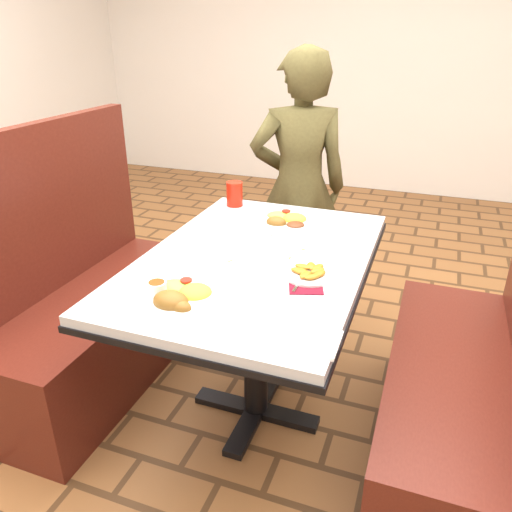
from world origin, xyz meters
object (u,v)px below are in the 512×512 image
(diner_person, at_px, (298,189))
(near_dinner_plate, at_px, (180,293))
(booth_bench_left, at_px, (93,314))
(dining_table, at_px, (256,279))
(plantain_plate, at_px, (309,273))
(booth_bench_right, at_px, (465,395))
(far_dinner_plate, at_px, (286,218))
(red_tumbler, at_px, (235,194))

(diner_person, distance_m, near_dinner_plate, 1.34)
(near_dinner_plate, bearing_deg, booth_bench_left, 150.36)
(dining_table, height_order, plantain_plate, plantain_plate)
(booth_bench_left, bearing_deg, booth_bench_right, 0.00)
(far_dinner_plate, relative_size, red_tumbler, 2.26)
(far_dinner_plate, bearing_deg, diner_person, 100.64)
(near_dinner_plate, bearing_deg, booth_bench_right, 23.51)
(far_dinner_plate, xyz_separation_m, red_tumbler, (-0.30, 0.15, 0.03))
(dining_table, bearing_deg, diner_person, 96.23)
(dining_table, xyz_separation_m, near_dinner_plate, (-0.11, -0.39, 0.12))
(booth_bench_right, height_order, red_tumbler, booth_bench_right)
(near_dinner_plate, bearing_deg, far_dinner_plate, 81.42)
(dining_table, bearing_deg, booth_bench_right, 0.00)
(dining_table, distance_m, booth_bench_left, 0.86)
(booth_bench_left, xyz_separation_m, plantain_plate, (1.03, -0.09, 0.43))
(far_dinner_plate, height_order, plantain_plate, far_dinner_plate)
(booth_bench_left, bearing_deg, diner_person, 53.77)
(booth_bench_right, bearing_deg, plantain_plate, -170.90)
(booth_bench_right, bearing_deg, dining_table, 180.00)
(booth_bench_right, bearing_deg, far_dinner_plate, 155.55)
(dining_table, relative_size, diner_person, 0.83)
(far_dinner_plate, bearing_deg, dining_table, -91.11)
(dining_table, xyz_separation_m, booth_bench_left, (-0.80, 0.00, -0.32))
(dining_table, height_order, far_dinner_plate, far_dinner_plate)
(far_dinner_plate, distance_m, red_tumbler, 0.34)
(diner_person, bearing_deg, far_dinner_plate, 77.68)
(dining_table, height_order, diner_person, diner_person)
(booth_bench_left, xyz_separation_m, far_dinner_plate, (0.81, 0.36, 0.44))
(booth_bench_right, bearing_deg, near_dinner_plate, -156.49)
(red_tumbler, bearing_deg, booth_bench_right, -24.84)
(booth_bench_left, height_order, near_dinner_plate, booth_bench_left)
(diner_person, bearing_deg, booth_bench_left, 30.80)
(booth_bench_left, relative_size, booth_bench_right, 1.00)
(booth_bench_right, relative_size, diner_person, 0.83)
(booth_bench_left, distance_m, diner_person, 1.24)
(diner_person, xyz_separation_m, red_tumbler, (-0.19, -0.44, 0.08))
(diner_person, bearing_deg, near_dinner_plate, 66.90)
(booth_bench_right, relative_size, near_dinner_plate, 4.62)
(near_dinner_plate, xyz_separation_m, plantain_plate, (0.33, 0.30, -0.02))
(booth_bench_left, distance_m, far_dinner_plate, 0.99)
(plantain_plate, bearing_deg, diner_person, 107.67)
(booth_bench_left, xyz_separation_m, diner_person, (0.69, 0.95, 0.40))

